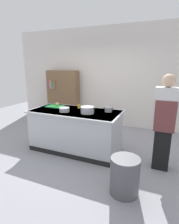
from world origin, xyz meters
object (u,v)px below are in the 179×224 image
at_px(person_chef, 164,121).
at_px(bookshelf, 63,96).
at_px(onion, 57,104).
at_px(mixing_bowl, 64,110).
at_px(stock_pot, 87,110).
at_px(juice_cup, 79,106).
at_px(trash_bin, 125,176).
at_px(sauce_pan, 108,109).

relative_size(person_chef, bookshelf, 1.01).
distance_m(onion, mixing_bowl, 0.55).
relative_size(onion, bookshelf, 0.05).
bearing_deg(stock_pot, person_chef, 0.15).
bearing_deg(juice_cup, stock_pot, -42.76).
xyz_separation_m(juice_cup, trash_bin, (1.36, -1.25, -0.67)).
xyz_separation_m(sauce_pan, person_chef, (1.11, -0.27, -0.04)).
xyz_separation_m(mixing_bowl, trash_bin, (1.51, -0.85, -0.66)).
xyz_separation_m(onion, juice_cup, (0.56, 0.04, -0.01)).
height_order(stock_pot, juice_cup, stock_pot).
xyz_separation_m(juice_cup, bookshelf, (-1.39, 1.57, -0.10)).
height_order(mixing_bowl, juice_cup, juice_cup).
height_order(sauce_pan, person_chef, person_chef).
bearing_deg(mixing_bowl, trash_bin, -29.31).
bearing_deg(stock_pot, juice_cup, 137.24).
bearing_deg(sauce_pan, onion, 179.86).
height_order(onion, sauce_pan, sauce_pan).
relative_size(onion, person_chef, 0.05).
bearing_deg(bookshelf, mixing_bowl, -57.78).
height_order(onion, stock_pot, stock_pot).
bearing_deg(trash_bin, stock_pot, 137.51).
xyz_separation_m(mixing_bowl, juice_cup, (0.15, 0.40, 0.00)).
distance_m(juice_cup, trash_bin, 1.96).
height_order(person_chef, bookshelf, person_chef).
height_order(sauce_pan, trash_bin, sauce_pan).
bearing_deg(person_chef, stock_pot, 95.58).
bearing_deg(stock_pot, sauce_pan, 37.52).
bearing_deg(juice_cup, sauce_pan, -3.66).
height_order(mixing_bowl, trash_bin, mixing_bowl).
relative_size(onion, juice_cup, 0.83).
bearing_deg(onion, person_chef, -6.65).
bearing_deg(sauce_pan, stock_pot, -142.48).
bearing_deg(sauce_pan, trash_bin, -61.75).
xyz_separation_m(stock_pot, sauce_pan, (0.36, 0.28, -0.02)).
distance_m(onion, trash_bin, 2.37).
relative_size(juice_cup, trash_bin, 0.18).
xyz_separation_m(sauce_pan, juice_cup, (-0.71, 0.05, -0.00)).
bearing_deg(onion, mixing_bowl, -40.91).
distance_m(stock_pot, mixing_bowl, 0.51).
bearing_deg(onion, juice_cup, 4.32).
bearing_deg(person_chef, onion, 88.78).
xyz_separation_m(stock_pot, person_chef, (1.47, 0.00, -0.06)).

